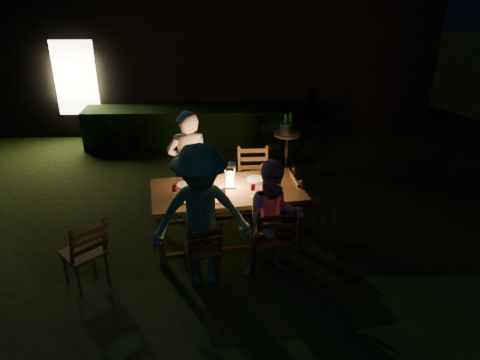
{
  "coord_description": "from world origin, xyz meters",
  "views": [
    {
      "loc": [
        0.5,
        -5.89,
        3.78
      ],
      "look_at": [
        0.64,
        0.09,
        0.87
      ],
      "focal_mm": 35.0,
      "sensor_mm": 36.0,
      "label": 1
    }
  ],
  "objects_px": {
    "dining_table": "(227,194)",
    "person_house_side": "(189,166)",
    "chair_end": "(310,215)",
    "chair_far_right": "(254,194)",
    "ice_bucket": "(288,128)",
    "person_opp_right": "(274,220)",
    "chair_near_left": "(203,259)",
    "chair_far_left": "(191,201)",
    "person_opp_left": "(202,217)",
    "bottle_bucket_b": "(290,124)",
    "chair_spare": "(86,264)",
    "side_table": "(287,137)",
    "bottle_bucket_a": "(285,126)",
    "chair_near_right": "(272,249)",
    "bottle_table": "(209,181)",
    "lantern": "(230,177)"
  },
  "relations": [
    {
      "from": "person_opp_left",
      "to": "person_house_side",
      "type": "bearing_deg",
      "value": 90.0
    },
    {
      "from": "bottle_bucket_a",
      "to": "bottle_bucket_b",
      "type": "relative_size",
      "value": 1.0
    },
    {
      "from": "chair_end",
      "to": "person_house_side",
      "type": "distance_m",
      "value": 1.95
    },
    {
      "from": "person_house_side",
      "to": "person_opp_left",
      "type": "xyz_separation_m",
      "value": [
        0.28,
        -1.62,
        0.06
      ]
    },
    {
      "from": "chair_far_left",
      "to": "chair_far_right",
      "type": "relative_size",
      "value": 0.92
    },
    {
      "from": "chair_spare",
      "to": "ice_bucket",
      "type": "bearing_deg",
      "value": 8.19
    },
    {
      "from": "chair_end",
      "to": "person_opp_right",
      "type": "bearing_deg",
      "value": -41.42
    },
    {
      "from": "bottle_bucket_a",
      "to": "chair_near_right",
      "type": "bearing_deg",
      "value": -99.02
    },
    {
      "from": "chair_near_right",
      "to": "bottle_bucket_a",
      "type": "xyz_separation_m",
      "value": [
        0.52,
        3.29,
        0.52
      ]
    },
    {
      "from": "dining_table",
      "to": "person_opp_right",
      "type": "relative_size",
      "value": 1.4
    },
    {
      "from": "chair_near_right",
      "to": "lantern",
      "type": "relative_size",
      "value": 3.09
    },
    {
      "from": "chair_near_right",
      "to": "bottle_bucket_b",
      "type": "distance_m",
      "value": 3.47
    },
    {
      "from": "chair_end",
      "to": "person_house_side",
      "type": "xyz_separation_m",
      "value": [
        -1.79,
        0.53,
        0.57
      ]
    },
    {
      "from": "person_house_side",
      "to": "person_opp_right",
      "type": "distance_m",
      "value": 1.87
    },
    {
      "from": "chair_spare",
      "to": "person_house_side",
      "type": "xyz_separation_m",
      "value": [
        1.18,
        1.66,
        0.56
      ]
    },
    {
      "from": "person_opp_left",
      "to": "bottle_bucket_b",
      "type": "relative_size",
      "value": 5.85
    },
    {
      "from": "person_house_side",
      "to": "person_opp_left",
      "type": "height_order",
      "value": "person_opp_left"
    },
    {
      "from": "chair_near_left",
      "to": "bottle_bucket_b",
      "type": "xyz_separation_m",
      "value": [
        1.51,
        3.52,
        0.56
      ]
    },
    {
      "from": "bottle_bucket_b",
      "to": "chair_spare",
      "type": "bearing_deg",
      "value": -129.25
    },
    {
      "from": "chair_far_left",
      "to": "person_opp_left",
      "type": "bearing_deg",
      "value": 86.69
    },
    {
      "from": "chair_spare",
      "to": "ice_bucket",
      "type": "distance_m",
      "value": 4.63
    },
    {
      "from": "person_opp_left",
      "to": "bottle_bucket_b",
      "type": "xyz_separation_m",
      "value": [
        1.5,
        3.57,
        -0.09
      ]
    },
    {
      "from": "person_house_side",
      "to": "ice_bucket",
      "type": "distance_m",
      "value": 2.58
    },
    {
      "from": "chair_far_right",
      "to": "ice_bucket",
      "type": "bearing_deg",
      "value": -114.5
    },
    {
      "from": "chair_end",
      "to": "chair_far_left",
      "type": "bearing_deg",
      "value": -112.55
    },
    {
      "from": "chair_near_left",
      "to": "ice_bucket",
      "type": "bearing_deg",
      "value": 51.24
    },
    {
      "from": "bottle_table",
      "to": "ice_bucket",
      "type": "bearing_deg",
      "value": 62.64
    },
    {
      "from": "bottle_bucket_a",
      "to": "bottle_bucket_b",
      "type": "bearing_deg",
      "value": 38.66
    },
    {
      "from": "dining_table",
      "to": "bottle_bucket_a",
      "type": "height_order",
      "value": "bottle_bucket_a"
    },
    {
      "from": "bottle_bucket_a",
      "to": "chair_far_left",
      "type": "bearing_deg",
      "value": -130.96
    },
    {
      "from": "bottle_bucket_b",
      "to": "side_table",
      "type": "bearing_deg",
      "value": -141.34
    },
    {
      "from": "dining_table",
      "to": "chair_far_left",
      "type": "height_order",
      "value": "chair_far_left"
    },
    {
      "from": "chair_end",
      "to": "chair_near_right",
      "type": "bearing_deg",
      "value": -43.19
    },
    {
      "from": "dining_table",
      "to": "chair_near_right",
      "type": "bearing_deg",
      "value": -59.86
    },
    {
      "from": "chair_far_right",
      "to": "dining_table",
      "type": "bearing_deg",
      "value": 61.72
    },
    {
      "from": "chair_near_right",
      "to": "ice_bucket",
      "type": "relative_size",
      "value": 3.6
    },
    {
      "from": "dining_table",
      "to": "person_house_side",
      "type": "xyz_separation_m",
      "value": [
        -0.58,
        0.73,
        0.1
      ]
    },
    {
      "from": "chair_near_right",
      "to": "bottle_bucket_b",
      "type": "xyz_separation_m",
      "value": [
        0.62,
        3.37,
        0.52
      ]
    },
    {
      "from": "dining_table",
      "to": "ice_bucket",
      "type": "distance_m",
      "value": 2.88
    },
    {
      "from": "chair_far_left",
      "to": "chair_far_right",
      "type": "xyz_separation_m",
      "value": [
        0.99,
        0.17,
        0.03
      ]
    },
    {
      "from": "chair_spare",
      "to": "person_opp_left",
      "type": "height_order",
      "value": "person_opp_left"
    },
    {
      "from": "chair_far_right",
      "to": "ice_bucket",
      "type": "relative_size",
      "value": 3.62
    },
    {
      "from": "chair_far_left",
      "to": "bottle_bucket_b",
      "type": "distance_m",
      "value": 2.73
    },
    {
      "from": "chair_near_left",
      "to": "chair_spare",
      "type": "height_order",
      "value": "chair_spare"
    },
    {
      "from": "chair_near_left",
      "to": "chair_far_right",
      "type": "bearing_deg",
      "value": 50.64
    },
    {
      "from": "chair_near_right",
      "to": "chair_spare",
      "type": "height_order",
      "value": "chair_near_right"
    },
    {
      "from": "dining_table",
      "to": "person_house_side",
      "type": "height_order",
      "value": "person_house_side"
    },
    {
      "from": "chair_far_left",
      "to": "dining_table",
      "type": "bearing_deg",
      "value": 117.0
    },
    {
      "from": "person_opp_right",
      "to": "person_opp_left",
      "type": "bearing_deg",
      "value": 180.0
    },
    {
      "from": "chair_far_right",
      "to": "chair_spare",
      "type": "distance_m",
      "value": 2.81
    }
  ]
}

